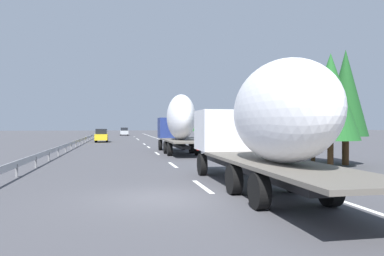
# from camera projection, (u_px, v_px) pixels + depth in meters

# --- Properties ---
(ground_plane) EXTENTS (260.00, 260.00, 0.00)m
(ground_plane) POSITION_uv_depth(u_px,v_px,m) (129.00, 143.00, 51.77)
(ground_plane) COLOR #424247
(lane_stripe_0) EXTENTS (3.20, 0.20, 0.01)m
(lane_stripe_0) POSITION_uv_depth(u_px,v_px,m) (202.00, 186.00, 14.80)
(lane_stripe_0) COLOR white
(lane_stripe_0) RESTS_ON ground_plane
(lane_stripe_1) EXTENTS (3.20, 0.20, 0.01)m
(lane_stripe_1) POSITION_uv_depth(u_px,v_px,m) (173.00, 165.00, 22.89)
(lane_stripe_1) COLOR white
(lane_stripe_1) RESTS_ON ground_plane
(lane_stripe_2) EXTENTS (3.20, 0.20, 0.01)m
(lane_stripe_2) POSITION_uv_depth(u_px,v_px,m) (157.00, 153.00, 32.28)
(lane_stripe_2) COLOR white
(lane_stripe_2) RESTS_ON ground_plane
(lane_stripe_3) EXTENTS (3.20, 0.20, 0.01)m
(lane_stripe_3) POSITION_uv_depth(u_px,v_px,m) (149.00, 147.00, 41.61)
(lane_stripe_3) COLOR white
(lane_stripe_3) RESTS_ON ground_plane
(lane_stripe_4) EXTENTS (3.20, 0.20, 0.01)m
(lane_stripe_4) POSITION_uv_depth(u_px,v_px,m) (144.00, 144.00, 48.53)
(lane_stripe_4) COLOR white
(lane_stripe_4) RESTS_ON ground_plane
(lane_stripe_5) EXTENTS (3.20, 0.20, 0.01)m
(lane_stripe_5) POSITION_uv_depth(u_px,v_px,m) (138.00, 140.00, 62.94)
(lane_stripe_5) COLOR white
(lane_stripe_5) RESTS_ON ground_plane
(lane_stripe_6) EXTENTS (3.20, 0.20, 0.01)m
(lane_stripe_6) POSITION_uv_depth(u_px,v_px,m) (137.00, 139.00, 67.66)
(lane_stripe_6) COLOR white
(lane_stripe_6) RESTS_ON ground_plane
(lane_stripe_7) EXTENTS (3.20, 0.20, 0.01)m
(lane_stripe_7) POSITION_uv_depth(u_px,v_px,m) (134.00, 137.00, 80.87)
(lane_stripe_7) COLOR white
(lane_stripe_7) RESTS_ON ground_plane
(edge_line_right) EXTENTS (110.00, 0.20, 0.01)m
(edge_line_right) POSITION_uv_depth(u_px,v_px,m) (165.00, 141.00, 57.72)
(edge_line_right) COLOR white
(edge_line_right) RESTS_ON ground_plane
(truck_lead) EXTENTS (12.28, 2.55, 4.90)m
(truck_lead) POSITION_uv_depth(u_px,v_px,m) (179.00, 122.00, 32.28)
(truck_lead) COLOR navy
(truck_lead) RESTS_ON ground_plane
(truck_trailing) EXTENTS (14.03, 2.55, 4.44)m
(truck_trailing) POSITION_uv_depth(u_px,v_px,m) (264.00, 122.00, 13.33)
(truck_trailing) COLOR silver
(truck_trailing) RESTS_ON ground_plane
(car_silver_hatch) EXTENTS (4.26, 1.87, 1.87)m
(car_silver_hatch) POSITION_uv_depth(u_px,v_px,m) (124.00, 132.00, 89.34)
(car_silver_hatch) COLOR #ADB2B7
(car_silver_hatch) RESTS_ON ground_plane
(car_yellow_coupe) EXTENTS (4.35, 1.75, 1.89)m
(car_yellow_coupe) POSITION_uv_depth(u_px,v_px,m) (102.00, 135.00, 53.96)
(car_yellow_coupe) COLOR gold
(car_yellow_coupe) RESTS_ON ground_plane
(road_sign) EXTENTS (0.10, 0.90, 2.90)m
(road_sign) POSITION_uv_depth(u_px,v_px,m) (179.00, 128.00, 52.21)
(road_sign) COLOR gray
(road_sign) RESTS_ON ground_plane
(tree_0) EXTENTS (2.58, 2.58, 6.91)m
(tree_0) POSITION_uv_depth(u_px,v_px,m) (346.00, 93.00, 22.76)
(tree_0) COLOR #472D19
(tree_0) RESTS_ON ground_plane
(tree_1) EXTENTS (3.98, 3.98, 5.58)m
(tree_1) POSITION_uv_depth(u_px,v_px,m) (313.00, 107.00, 24.28)
(tree_1) COLOR #472D19
(tree_1) RESTS_ON ground_plane
(tree_2) EXTENTS (3.26, 3.26, 6.50)m
(tree_2) POSITION_uv_depth(u_px,v_px,m) (331.00, 97.00, 21.70)
(tree_2) COLOR #472D19
(tree_2) RESTS_ON ground_plane
(tree_3) EXTENTS (3.83, 3.83, 6.41)m
(tree_3) POSITION_uv_depth(u_px,v_px,m) (186.00, 118.00, 71.82)
(tree_3) COLOR #472D19
(tree_3) RESTS_ON ground_plane
(tree_4) EXTENTS (3.02, 3.02, 7.43)m
(tree_4) POSITION_uv_depth(u_px,v_px,m) (180.00, 114.00, 77.40)
(tree_4) COLOR #472D19
(tree_4) RESTS_ON ground_plane
(guardrail_median) EXTENTS (94.00, 0.10, 0.76)m
(guardrail_median) POSITION_uv_depth(u_px,v_px,m) (85.00, 138.00, 53.58)
(guardrail_median) COLOR #9EA0A5
(guardrail_median) RESTS_ON ground_plane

